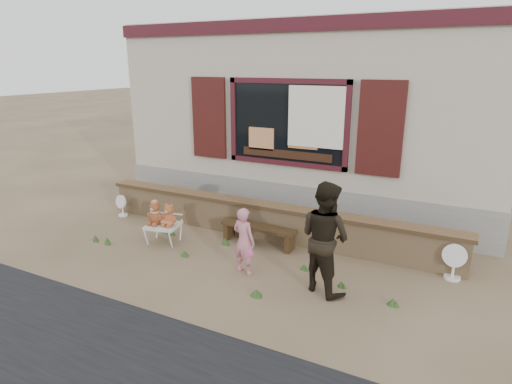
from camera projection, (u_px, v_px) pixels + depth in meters
The scene contains 12 objects.
ground at pixel (240, 257), 7.29m from camera, with size 80.00×80.00×0.00m, color brown.
shopfront at pixel (327, 113), 10.55m from camera, with size 8.04×5.13×4.00m.
brick_wall at pixel (266, 220), 8.04m from camera, with size 7.10×0.36×0.67m.
bench at pixel (258, 231), 7.73m from camera, with size 1.44×0.35×0.37m.
folding_chair at pixel (163, 226), 7.80m from camera, with size 0.66×0.61×0.35m.
teddy_bear_left at pixel (155, 212), 7.76m from camera, with size 0.32×0.28×0.44m, color brown, non-canonical shape.
teddy_bear_right at pixel (169, 214), 7.70m from camera, with size 0.31×0.26×0.42m, color brown, non-canonical shape.
child at pixel (244, 241), 6.60m from camera, with size 0.39×0.26×1.08m, color pink.
adult at pixel (325, 237), 6.02m from camera, with size 0.79×0.62×1.63m, color black.
fan_left at pixel (122, 205), 9.22m from camera, with size 0.30×0.20×0.47m.
fan_right at pixel (454, 261), 6.48m from camera, with size 0.37×0.24×0.58m.
grass_tufts at pixel (217, 256), 7.19m from camera, with size 5.46×1.51×0.14m.
Camera 1 is at (3.24, -5.82, 3.16)m, focal length 30.00 mm.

